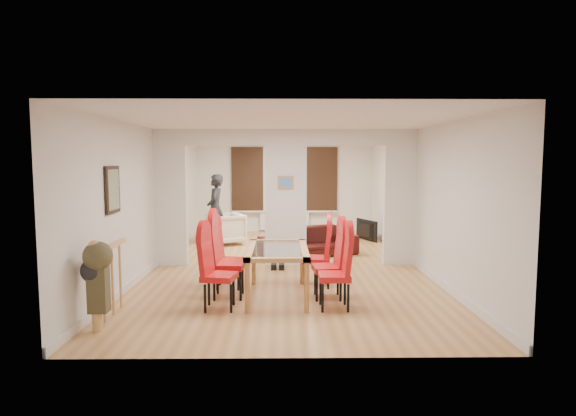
{
  "coord_description": "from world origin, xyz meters",
  "views": [
    {
      "loc": [
        -0.07,
        -9.23,
        2.0
      ],
      "look_at": [
        0.05,
        0.6,
        1.04
      ],
      "focal_mm": 30.0,
      "sensor_mm": 36.0,
      "label": 1
    }
  ],
  "objects_px": {
    "dining_chair_la": "(219,271)",
    "dining_chair_rc": "(317,254)",
    "dining_chair_lc": "(229,256)",
    "dining_chair_lb": "(229,259)",
    "person": "(215,209)",
    "armchair": "(225,229)",
    "dining_table": "(277,272)",
    "dining_chair_ra": "(334,271)",
    "bowl": "(297,232)",
    "television": "(363,230)",
    "bottle": "(299,228)",
    "coffee_table": "(296,237)",
    "dining_chair_rb": "(328,263)",
    "sofa": "(309,241)"
  },
  "relations": [
    {
      "from": "dining_chair_ra",
      "to": "dining_chair_rc",
      "type": "xyz_separation_m",
      "value": [
        -0.15,
        1.17,
        -0.0
      ]
    },
    {
      "from": "armchair",
      "to": "television",
      "type": "relative_size",
      "value": 0.9
    },
    {
      "from": "dining_chair_ra",
      "to": "dining_chair_rc",
      "type": "bearing_deg",
      "value": 97.82
    },
    {
      "from": "coffee_table",
      "to": "bowl",
      "type": "bearing_deg",
      "value": 60.11
    },
    {
      "from": "dining_chair_la",
      "to": "dining_chair_lc",
      "type": "relative_size",
      "value": 1.04
    },
    {
      "from": "dining_chair_ra",
      "to": "bowl",
      "type": "relative_size",
      "value": 5.19
    },
    {
      "from": "dining_chair_la",
      "to": "dining_chair_lb",
      "type": "distance_m",
      "value": 0.57
    },
    {
      "from": "dining_table",
      "to": "armchair",
      "type": "distance_m",
      "value": 4.76
    },
    {
      "from": "dining_table",
      "to": "dining_chair_lb",
      "type": "distance_m",
      "value": 0.75
    },
    {
      "from": "dining_chair_lb",
      "to": "television",
      "type": "bearing_deg",
      "value": 65.16
    },
    {
      "from": "person",
      "to": "television",
      "type": "distance_m",
      "value": 3.76
    },
    {
      "from": "dining_chair_la",
      "to": "television",
      "type": "xyz_separation_m",
      "value": [
        2.92,
        5.68,
        -0.27
      ]
    },
    {
      "from": "dining_table",
      "to": "dining_chair_lc",
      "type": "xyz_separation_m",
      "value": [
        -0.78,
        0.53,
        0.14
      ]
    },
    {
      "from": "dining_table",
      "to": "sofa",
      "type": "bearing_deg",
      "value": 78.68
    },
    {
      "from": "dining_chair_ra",
      "to": "dining_chair_rb",
      "type": "xyz_separation_m",
      "value": [
        -0.04,
        0.5,
        0.0
      ]
    },
    {
      "from": "bottle",
      "to": "dining_chair_lc",
      "type": "bearing_deg",
      "value": -106.21
    },
    {
      "from": "dining_chair_lb",
      "to": "armchair",
      "type": "bearing_deg",
      "value": 101.73
    },
    {
      "from": "dining_chair_lb",
      "to": "bowl",
      "type": "relative_size",
      "value": 5.66
    },
    {
      "from": "dining_chair_la",
      "to": "dining_chair_rc",
      "type": "bearing_deg",
      "value": 50.85
    },
    {
      "from": "dining_chair_lb",
      "to": "person",
      "type": "bearing_deg",
      "value": 104.39
    },
    {
      "from": "dining_chair_lc",
      "to": "television",
      "type": "bearing_deg",
      "value": 69.01
    },
    {
      "from": "person",
      "to": "bottle",
      "type": "relative_size",
      "value": 6.43
    },
    {
      "from": "television",
      "to": "bottle",
      "type": "xyz_separation_m",
      "value": [
        -1.64,
        -0.19,
        0.08
      ]
    },
    {
      "from": "dining_chair_ra",
      "to": "dining_chair_lb",
      "type": "bearing_deg",
      "value": 159.59
    },
    {
      "from": "armchair",
      "to": "dining_chair_la",
      "type": "bearing_deg",
      "value": -21.04
    },
    {
      "from": "television",
      "to": "coffee_table",
      "type": "relative_size",
      "value": 1.0
    },
    {
      "from": "dining_chair_rb",
      "to": "armchair",
      "type": "bearing_deg",
      "value": 107.52
    },
    {
      "from": "television",
      "to": "bottle",
      "type": "bearing_deg",
      "value": 73.73
    },
    {
      "from": "dining_chair_lb",
      "to": "dining_chair_rc",
      "type": "relative_size",
      "value": 1.1
    },
    {
      "from": "dining_chair_ra",
      "to": "coffee_table",
      "type": "relative_size",
      "value": 1.16
    },
    {
      "from": "person",
      "to": "coffee_table",
      "type": "xyz_separation_m",
      "value": [
        1.99,
        0.2,
        -0.74
      ]
    },
    {
      "from": "armchair",
      "to": "dining_chair_rc",
      "type": "bearing_deg",
      "value": -1.0
    },
    {
      "from": "person",
      "to": "coffee_table",
      "type": "relative_size",
      "value": 1.86
    },
    {
      "from": "dining_chair_lb",
      "to": "dining_chair_ra",
      "type": "distance_m",
      "value": 1.6
    },
    {
      "from": "dining_table",
      "to": "dining_chair_rb",
      "type": "height_order",
      "value": "dining_chair_rb"
    },
    {
      "from": "person",
      "to": "bottle",
      "type": "bearing_deg",
      "value": 92.88
    },
    {
      "from": "dining_chair_lc",
      "to": "armchair",
      "type": "bearing_deg",
      "value": 108.97
    },
    {
      "from": "television",
      "to": "bowl",
      "type": "height_order",
      "value": "television"
    },
    {
      "from": "coffee_table",
      "to": "dining_chair_la",
      "type": "bearing_deg",
      "value": -102.28
    },
    {
      "from": "armchair",
      "to": "bottle",
      "type": "bearing_deg",
      "value": 73.97
    },
    {
      "from": "bottle",
      "to": "dining_chair_rc",
      "type": "bearing_deg",
      "value": -88.37
    },
    {
      "from": "dining_table",
      "to": "dining_chair_lc",
      "type": "distance_m",
      "value": 0.95
    },
    {
      "from": "dining_chair_lb",
      "to": "dining_chair_lc",
      "type": "bearing_deg",
      "value": 100.72
    },
    {
      "from": "dining_chair_la",
      "to": "person",
      "type": "distance_m",
      "value": 5.4
    },
    {
      "from": "dining_chair_ra",
      "to": "bottle",
      "type": "xyz_separation_m",
      "value": [
        -0.27,
        5.49,
        -0.19
      ]
    },
    {
      "from": "dining_table",
      "to": "dining_chair_la",
      "type": "height_order",
      "value": "dining_chair_la"
    },
    {
      "from": "dining_chair_la",
      "to": "dining_chair_rc",
      "type": "relative_size",
      "value": 1.01
    },
    {
      "from": "dining_chair_rb",
      "to": "sofa",
      "type": "relative_size",
      "value": 0.51
    },
    {
      "from": "sofa",
      "to": "dining_chair_rc",
      "type": "bearing_deg",
      "value": -113.67
    },
    {
      "from": "dining_chair_lb",
      "to": "armchair",
      "type": "xyz_separation_m",
      "value": [
        -0.59,
        4.58,
        -0.2
      ]
    }
  ]
}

